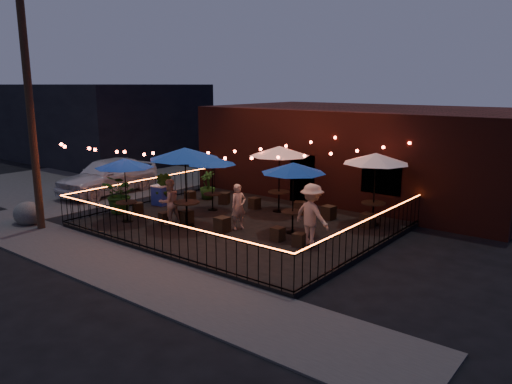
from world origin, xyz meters
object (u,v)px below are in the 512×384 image
(cafe_table_0, at_px, (124,164))
(cooler, at_px, (160,195))
(cafe_table_1, at_px, (212,161))
(boulder, at_px, (28,214))
(cafe_table_3, at_px, (279,152))
(utility_pole, at_px, (31,116))
(cafe_table_5, at_px, (376,159))
(cafe_table_4, at_px, (293,169))
(cafe_table_2, at_px, (185,155))

(cafe_table_0, height_order, cooler, cafe_table_0)
(cafe_table_1, bearing_deg, cafe_table_0, -112.80)
(boulder, bearing_deg, cafe_table_3, 46.47)
(utility_pole, xyz_separation_m, cafe_table_0, (1.98, 2.23, -1.73))
(cafe_table_1, xyz_separation_m, cafe_table_5, (5.90, 2.03, 0.39))
(cafe_table_3, distance_m, cafe_table_4, 2.90)
(cafe_table_2, xyz_separation_m, cafe_table_5, (5.07, 4.23, -0.19))
(cafe_table_2, bearing_deg, utility_pole, -142.49)
(cafe_table_5, height_order, boulder, cafe_table_5)
(cafe_table_5, bearing_deg, cooler, -161.24)
(cafe_table_3, bearing_deg, boulder, -133.53)
(cafe_table_4, distance_m, boulder, 9.90)
(cafe_table_1, xyz_separation_m, cafe_table_3, (2.20, 1.44, 0.40))
(cooler, bearing_deg, boulder, -120.74)
(utility_pole, xyz_separation_m, boulder, (-0.95, 0.04, -3.60))
(cafe_table_4, height_order, cafe_table_5, cafe_table_5)
(cafe_table_4, relative_size, cafe_table_5, 1.09)
(cafe_table_2, relative_size, cafe_table_3, 1.22)
(cafe_table_1, height_order, cafe_table_4, cafe_table_4)
(cafe_table_0, height_order, cafe_table_1, cafe_table_0)
(cooler, bearing_deg, cafe_table_3, 18.54)
(utility_pole, relative_size, cafe_table_0, 3.45)
(cafe_table_1, bearing_deg, boulder, -128.49)
(cafe_table_5, distance_m, boulder, 12.71)
(cafe_table_5, xyz_separation_m, cooler, (-8.18, -2.78, -1.93))
(cafe_table_4, distance_m, cooler, 6.76)
(cooler, distance_m, boulder, 4.99)
(cafe_table_1, bearing_deg, cafe_table_2, -69.44)
(cafe_table_3, bearing_deg, cooler, -153.89)
(cafe_table_2, bearing_deg, cooler, 154.93)
(cafe_table_2, height_order, boulder, cafe_table_2)
(cafe_table_0, distance_m, cooler, 3.08)
(cooler, bearing_deg, cafe_table_2, -32.64)
(cafe_table_0, bearing_deg, utility_pole, -131.54)
(cafe_table_2, height_order, cafe_table_4, cafe_table_2)
(cafe_table_3, bearing_deg, cafe_table_4, -45.15)
(cafe_table_2, bearing_deg, cafe_table_5, 39.84)
(cafe_table_1, distance_m, cafe_table_4, 4.29)
(cafe_table_2, distance_m, boulder, 6.38)
(utility_pole, relative_size, cafe_table_1, 3.27)
(cafe_table_5, relative_size, boulder, 2.51)
(cafe_table_1, xyz_separation_m, cooler, (-2.28, -0.75, -1.54))
(cafe_table_5, bearing_deg, utility_pole, -141.19)
(cafe_table_0, relative_size, cafe_table_1, 0.95)
(utility_pole, relative_size, cafe_table_4, 2.85)
(utility_pole, relative_size, cafe_table_3, 3.10)
(cafe_table_1, bearing_deg, cooler, -161.75)
(cafe_table_1, distance_m, cafe_table_5, 6.25)
(cafe_table_1, bearing_deg, utility_pole, -121.55)
(cafe_table_0, bearing_deg, cafe_table_2, 23.48)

